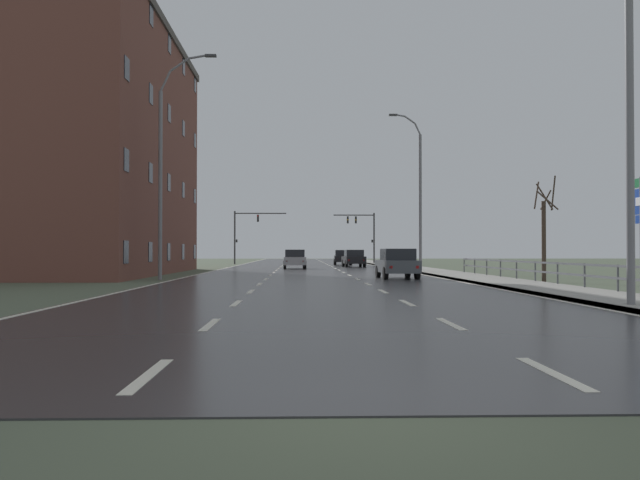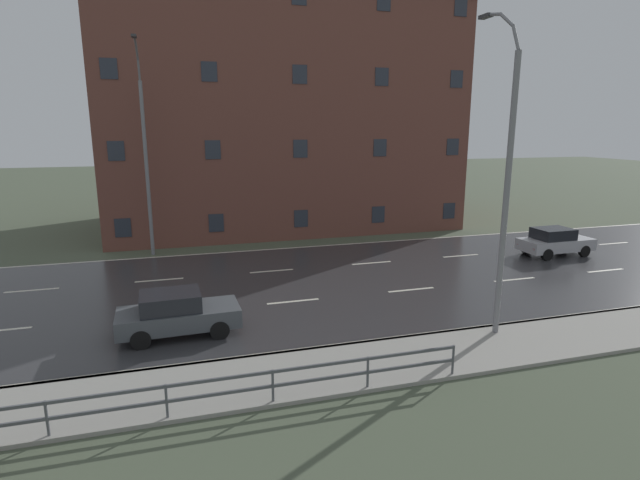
{
  "view_description": "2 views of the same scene",
  "coord_description": "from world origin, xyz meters",
  "px_view_note": "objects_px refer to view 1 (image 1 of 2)",
  "views": [
    {
      "loc": [
        -0.61,
        -5.9,
        1.44
      ],
      "look_at": [
        0.9,
        45.15,
        2.28
      ],
      "focal_mm": 38.46,
      "sensor_mm": 36.0,
      "label": 1
    },
    {
      "loc": [
        21.4,
        29.96,
        7.07
      ],
      "look_at": [
        0.0,
        36.25,
        2.01
      ],
      "focal_mm": 27.91,
      "sensor_mm": 36.0,
      "label": 2
    }
  ],
  "objects_px": {
    "car_distant": "(397,263)",
    "brick_building": "(64,150)",
    "street_lamp_left_bank": "(164,169)",
    "traffic_signal_right": "(364,229)",
    "car_far_left": "(295,259)",
    "street_lamp_foreground": "(623,90)",
    "street_lamp_midground": "(418,194)",
    "car_mid_centre": "(354,258)",
    "car_far_right": "(343,257)",
    "traffic_signal_left": "(245,229)"
  },
  "relations": [
    {
      "from": "car_distant",
      "to": "brick_building",
      "type": "xyz_separation_m",
      "value": [
        -19.97,
        7.82,
        7.04
      ]
    },
    {
      "from": "street_lamp_left_bank",
      "to": "traffic_signal_right",
      "type": "distance_m",
      "value": 45.89
    },
    {
      "from": "car_distant",
      "to": "car_far_left",
      "type": "distance_m",
      "value": 21.31
    },
    {
      "from": "street_lamp_foreground",
      "to": "street_lamp_left_bank",
      "type": "distance_m",
      "value": 23.13
    },
    {
      "from": "street_lamp_midground",
      "to": "car_mid_centre",
      "type": "height_order",
      "value": "street_lamp_midground"
    },
    {
      "from": "traffic_signal_right",
      "to": "car_distant",
      "type": "bearing_deg",
      "value": -93.04
    },
    {
      "from": "car_far_right",
      "to": "car_distant",
      "type": "bearing_deg",
      "value": -87.48
    },
    {
      "from": "street_lamp_midground",
      "to": "car_mid_centre",
      "type": "xyz_separation_m",
      "value": [
        -3.18,
        15.82,
        -4.53
      ]
    },
    {
      "from": "car_mid_centre",
      "to": "car_far_right",
      "type": "xyz_separation_m",
      "value": [
        -0.39,
        9.75,
        0.0
      ]
    },
    {
      "from": "street_lamp_midground",
      "to": "car_distant",
      "type": "height_order",
      "value": "street_lamp_midground"
    },
    {
      "from": "car_mid_centre",
      "to": "car_far_right",
      "type": "height_order",
      "value": "same"
    },
    {
      "from": "car_mid_centre",
      "to": "brick_building",
      "type": "xyz_separation_m",
      "value": [
        -19.77,
        -18.62,
        7.04
      ]
    },
    {
      "from": "traffic_signal_right",
      "to": "car_far_left",
      "type": "distance_m",
      "value": 23.39
    },
    {
      "from": "street_lamp_left_bank",
      "to": "car_far_right",
      "type": "distance_m",
      "value": 39.36
    },
    {
      "from": "street_lamp_foreground",
      "to": "traffic_signal_right",
      "type": "bearing_deg",
      "value": 90.65
    },
    {
      "from": "street_lamp_midground",
      "to": "car_distant",
      "type": "xyz_separation_m",
      "value": [
        -2.98,
        -10.61,
        -4.53
      ]
    },
    {
      "from": "street_lamp_foreground",
      "to": "car_distant",
      "type": "relative_size",
      "value": 2.68
    },
    {
      "from": "traffic_signal_left",
      "to": "street_lamp_midground",
      "type": "bearing_deg",
      "value": -65.04
    },
    {
      "from": "street_lamp_midground",
      "to": "traffic_signal_right",
      "type": "bearing_deg",
      "value": 91.32
    },
    {
      "from": "street_lamp_left_bank",
      "to": "brick_building",
      "type": "relative_size",
      "value": 0.47
    },
    {
      "from": "street_lamp_midground",
      "to": "car_far_right",
      "type": "bearing_deg",
      "value": 97.94
    },
    {
      "from": "street_lamp_midground",
      "to": "street_lamp_left_bank",
      "type": "distance_m",
      "value": 19.01
    },
    {
      "from": "traffic_signal_left",
      "to": "street_lamp_left_bank",
      "type": "bearing_deg",
      "value": -90.86
    },
    {
      "from": "street_lamp_left_bank",
      "to": "traffic_signal_right",
      "type": "xyz_separation_m",
      "value": [
        14.15,
        43.63,
        -1.54
      ]
    },
    {
      "from": "car_mid_centre",
      "to": "street_lamp_left_bank",
      "type": "bearing_deg",
      "value": -115.9
    },
    {
      "from": "car_distant",
      "to": "car_far_left",
      "type": "height_order",
      "value": "same"
    },
    {
      "from": "traffic_signal_right",
      "to": "street_lamp_midground",
      "type": "bearing_deg",
      "value": -88.68
    },
    {
      "from": "traffic_signal_left",
      "to": "brick_building",
      "type": "xyz_separation_m",
      "value": [
        -8.71,
        -33.4,
        3.86
      ]
    },
    {
      "from": "street_lamp_foreground",
      "to": "car_mid_centre",
      "type": "relative_size",
      "value": 2.67
    },
    {
      "from": "car_mid_centre",
      "to": "car_far_right",
      "type": "relative_size",
      "value": 1.01
    },
    {
      "from": "street_lamp_midground",
      "to": "traffic_signal_right",
      "type": "xyz_separation_m",
      "value": [
        -0.73,
        31.8,
        -1.33
      ]
    },
    {
      "from": "brick_building",
      "to": "car_far_left",
      "type": "bearing_deg",
      "value": 41.45
    },
    {
      "from": "car_mid_centre",
      "to": "brick_building",
      "type": "height_order",
      "value": "brick_building"
    },
    {
      "from": "traffic_signal_right",
      "to": "brick_building",
      "type": "bearing_deg",
      "value": -122.71
    },
    {
      "from": "street_lamp_midground",
      "to": "street_lamp_left_bank",
      "type": "xyz_separation_m",
      "value": [
        -14.88,
        -11.82,
        0.21
      ]
    },
    {
      "from": "car_mid_centre",
      "to": "brick_building",
      "type": "relative_size",
      "value": 0.17
    },
    {
      "from": "street_lamp_foreground",
      "to": "traffic_signal_right",
      "type": "relative_size",
      "value": 1.91
    },
    {
      "from": "street_lamp_midground",
      "to": "car_far_right",
      "type": "xyz_separation_m",
      "value": [
        -3.57,
        25.58,
        -4.53
      ]
    },
    {
      "from": "street_lamp_foreground",
      "to": "car_far_right",
      "type": "height_order",
      "value": "street_lamp_foreground"
    },
    {
      "from": "street_lamp_left_bank",
      "to": "car_far_left",
      "type": "bearing_deg",
      "value": 73.67
    },
    {
      "from": "car_mid_centre",
      "to": "car_far_left",
      "type": "bearing_deg",
      "value": -135.22
    },
    {
      "from": "car_distant",
      "to": "street_lamp_midground",
      "type": "bearing_deg",
      "value": 72.33
    },
    {
      "from": "street_lamp_foreground",
      "to": "street_lamp_left_bank",
      "type": "height_order",
      "value": "street_lamp_left_bank"
    },
    {
      "from": "car_distant",
      "to": "car_mid_centre",
      "type": "height_order",
      "value": "same"
    },
    {
      "from": "traffic_signal_right",
      "to": "brick_building",
      "type": "xyz_separation_m",
      "value": [
        -22.22,
        -34.6,
        3.84
      ]
    },
    {
      "from": "car_distant",
      "to": "car_far_right",
      "type": "relative_size",
      "value": 1.0
    },
    {
      "from": "car_far_left",
      "to": "brick_building",
      "type": "relative_size",
      "value": 0.17
    },
    {
      "from": "car_far_left",
      "to": "brick_building",
      "type": "xyz_separation_m",
      "value": [
        -14.46,
        -12.77,
        7.04
      ]
    },
    {
      "from": "car_mid_centre",
      "to": "car_far_left",
      "type": "distance_m",
      "value": 7.91
    },
    {
      "from": "car_far_left",
      "to": "car_far_right",
      "type": "distance_m",
      "value": 16.37
    }
  ]
}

